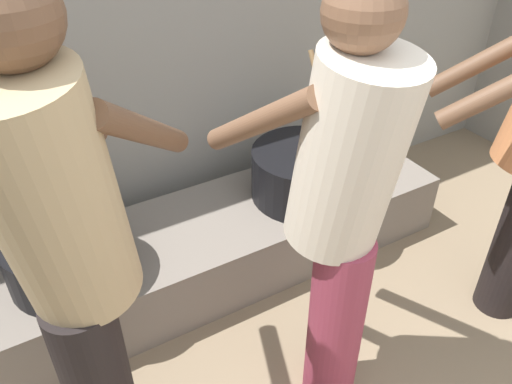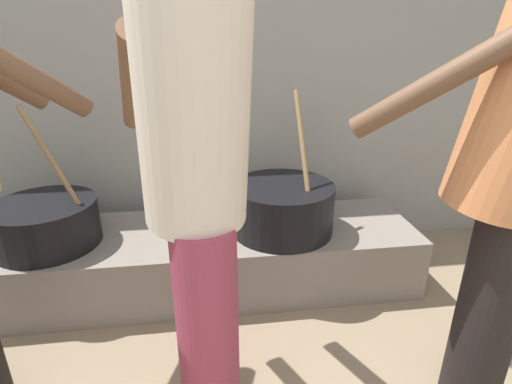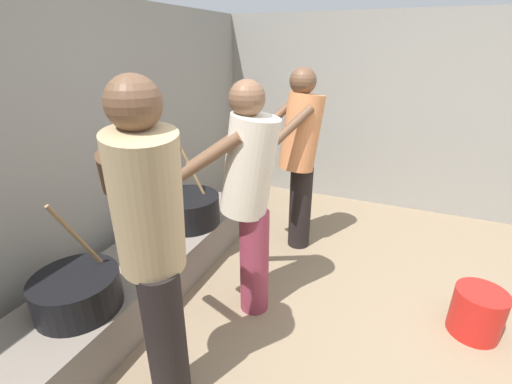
% 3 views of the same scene
% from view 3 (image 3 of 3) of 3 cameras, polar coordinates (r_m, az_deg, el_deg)
% --- Properties ---
extents(ground_plane, '(10.19, 10.19, 0.00)m').
position_cam_3_polar(ground_plane, '(2.40, 22.49, -26.49)').
color(ground_plane, '#847056').
extents(block_enclosure_rear, '(5.29, 0.20, 2.08)m').
position_cam_3_polar(block_enclosure_rear, '(2.79, -28.92, 5.16)').
color(block_enclosure_rear, gray).
rests_on(block_enclosure_rear, ground_plane).
extents(block_enclosure_right, '(0.20, 4.91, 2.08)m').
position_cam_3_polar(block_enclosure_right, '(4.23, 26.08, 10.95)').
color(block_enclosure_right, gray).
rests_on(block_enclosure_right, ground_plane).
extents(hearth_ledge, '(2.57, 0.60, 0.33)m').
position_cam_3_polar(hearth_ledge, '(2.83, -17.78, -12.57)').
color(hearth_ledge, slate).
rests_on(hearth_ledge, ground_plane).
extents(cooking_pot_main, '(0.52, 0.52, 0.71)m').
position_cam_3_polar(cooking_pot_main, '(3.05, -10.89, -2.79)').
color(cooking_pot_main, black).
rests_on(cooking_pot_main, hearth_ledge).
extents(cooking_pot_secondary, '(0.49, 0.49, 0.67)m').
position_cam_3_polar(cooking_pot_secondary, '(2.35, -27.13, -14.27)').
color(cooking_pot_secondary, black).
rests_on(cooking_pot_secondary, hearth_ledge).
extents(cook_in_cream_shirt, '(0.45, 0.71, 1.58)m').
position_cam_3_polar(cook_in_cream_shirt, '(2.20, -1.16, 0.08)').
color(cook_in_cream_shirt, '#8C3347').
rests_on(cook_in_cream_shirt, ground_plane).
extents(cook_in_tan_shirt, '(0.70, 0.72, 1.66)m').
position_cam_3_polar(cook_in_tan_shirt, '(1.64, -16.60, -7.41)').
color(cook_in_tan_shirt, black).
rests_on(cook_in_tan_shirt, ground_plane).
extents(cook_in_orange_shirt, '(0.72, 0.66, 1.60)m').
position_cam_3_polar(cook_in_orange_shirt, '(3.01, 7.19, 6.52)').
color(cook_in_orange_shirt, black).
rests_on(cook_in_orange_shirt, ground_plane).
extents(bucket_red_plastic, '(0.31, 0.31, 0.32)m').
position_cam_3_polar(bucket_red_plastic, '(2.79, 32.37, -16.24)').
color(bucket_red_plastic, red).
rests_on(bucket_red_plastic, ground_plane).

